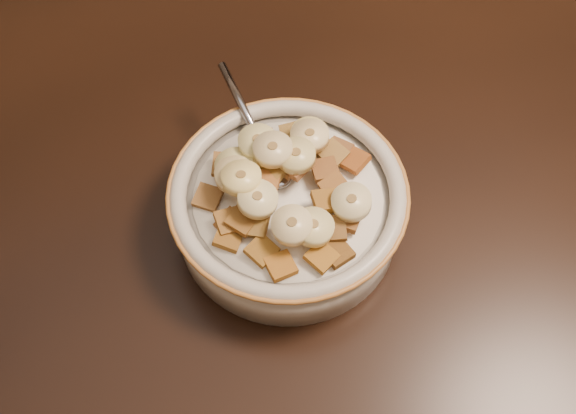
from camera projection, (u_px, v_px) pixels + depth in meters
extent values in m
cube|color=#422816|center=(346.00, 397.00, 1.34)|extent=(4.00, 4.50, 0.10)
cube|color=black|center=(402.00, 148.00, 0.68)|extent=(1.41, 0.92, 0.04)
cylinder|color=#B3AE9F|center=(288.00, 212.00, 0.59)|extent=(0.18, 0.18, 0.04)
cylinder|color=white|center=(288.00, 198.00, 0.57)|extent=(0.15, 0.15, 0.00)
ellipsoid|color=gray|center=(273.00, 167.00, 0.58)|extent=(0.04, 0.05, 0.01)
cube|color=brown|center=(338.00, 150.00, 0.59)|extent=(0.03, 0.03, 0.01)
cube|color=brown|center=(229.00, 237.00, 0.55)|extent=(0.03, 0.03, 0.01)
cube|color=brown|center=(337.00, 253.00, 0.54)|extent=(0.03, 0.03, 0.01)
cube|color=brown|center=(231.00, 224.00, 0.55)|extent=(0.03, 0.03, 0.01)
cube|color=brown|center=(335.00, 187.00, 0.56)|extent=(0.03, 0.03, 0.01)
cube|color=brown|center=(333.00, 229.00, 0.55)|extent=(0.02, 0.02, 0.01)
cube|color=brown|center=(338.00, 194.00, 0.56)|extent=(0.02, 0.02, 0.01)
cube|color=#93651A|center=(281.00, 266.00, 0.54)|extent=(0.02, 0.02, 0.01)
cube|color=brown|center=(354.00, 160.00, 0.58)|extent=(0.03, 0.03, 0.01)
cube|color=olive|center=(255.00, 225.00, 0.55)|extent=(0.03, 0.03, 0.01)
cube|color=#975928|center=(325.00, 170.00, 0.57)|extent=(0.02, 0.02, 0.01)
cube|color=brown|center=(208.00, 198.00, 0.57)|extent=(0.03, 0.03, 0.01)
cube|color=olive|center=(293.00, 134.00, 0.60)|extent=(0.02, 0.02, 0.01)
cube|color=brown|center=(262.00, 151.00, 0.58)|extent=(0.03, 0.03, 0.01)
cube|color=brown|center=(288.00, 164.00, 0.57)|extent=(0.03, 0.03, 0.01)
cube|color=#9C5B1A|center=(322.00, 257.00, 0.54)|extent=(0.03, 0.03, 0.01)
cube|color=brown|center=(304.00, 221.00, 0.54)|extent=(0.02, 0.02, 0.01)
cube|color=#94631B|center=(262.00, 251.00, 0.54)|extent=(0.03, 0.03, 0.01)
cube|color=#985E36|center=(296.00, 166.00, 0.57)|extent=(0.03, 0.03, 0.01)
cube|color=brown|center=(225.00, 165.00, 0.58)|extent=(0.02, 0.03, 0.01)
cube|color=brown|center=(333.00, 154.00, 0.58)|extent=(0.03, 0.03, 0.01)
cube|color=brown|center=(230.00, 168.00, 0.58)|extent=(0.03, 0.03, 0.01)
cube|color=brown|center=(268.00, 164.00, 0.57)|extent=(0.02, 0.02, 0.01)
cube|color=brown|center=(326.00, 201.00, 0.55)|extent=(0.02, 0.02, 0.01)
cube|color=brown|center=(264.00, 153.00, 0.58)|extent=(0.03, 0.03, 0.01)
cube|color=brown|center=(347.00, 219.00, 0.55)|extent=(0.03, 0.03, 0.01)
cube|color=brown|center=(275.00, 168.00, 0.57)|extent=(0.03, 0.03, 0.01)
cube|color=#925B28|center=(266.00, 182.00, 0.56)|extent=(0.03, 0.03, 0.01)
cube|color=brown|center=(260.00, 140.00, 0.59)|extent=(0.02, 0.02, 0.01)
cube|color=olive|center=(229.00, 221.00, 0.55)|extent=(0.02, 0.02, 0.01)
cube|color=brown|center=(242.00, 220.00, 0.55)|extent=(0.03, 0.03, 0.01)
cylinder|color=#F1D67D|center=(296.00, 156.00, 0.56)|extent=(0.04, 0.04, 0.01)
cylinder|color=#E3D188|center=(310.00, 135.00, 0.58)|extent=(0.03, 0.03, 0.01)
cylinder|color=#FFE881|center=(241.00, 178.00, 0.55)|extent=(0.04, 0.04, 0.01)
cylinder|color=#E0CA6E|center=(259.00, 151.00, 0.57)|extent=(0.03, 0.03, 0.02)
cylinder|color=#F6D891|center=(234.00, 175.00, 0.56)|extent=(0.04, 0.04, 0.01)
cylinder|color=beige|center=(257.00, 142.00, 0.57)|extent=(0.04, 0.04, 0.01)
cylinder|color=#FFEE89|center=(235.00, 166.00, 0.57)|extent=(0.04, 0.04, 0.02)
cylinder|color=beige|center=(351.00, 202.00, 0.55)|extent=(0.04, 0.04, 0.01)
cylinder|color=#F9E0A1|center=(273.00, 150.00, 0.56)|extent=(0.04, 0.04, 0.01)
cylinder|color=#EAD983|center=(313.00, 227.00, 0.54)|extent=(0.04, 0.04, 0.01)
cylinder|color=beige|center=(292.00, 225.00, 0.53)|extent=(0.03, 0.03, 0.01)
cylinder|color=beige|center=(310.00, 136.00, 0.57)|extent=(0.04, 0.04, 0.01)
cylinder|color=#FDF3A2|center=(258.00, 199.00, 0.54)|extent=(0.04, 0.04, 0.01)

